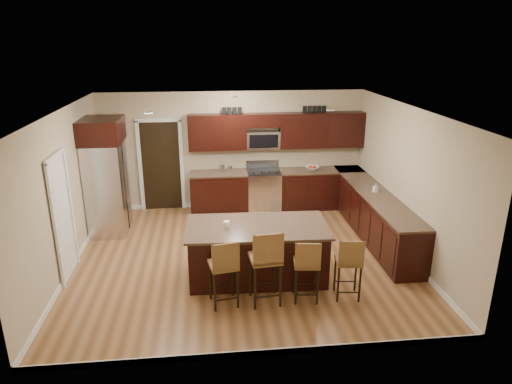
{
  "coord_description": "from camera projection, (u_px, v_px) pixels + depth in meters",
  "views": [
    {
      "loc": [
        -0.56,
        -7.5,
        3.85
      ],
      "look_at": [
        0.28,
        0.4,
        1.13
      ],
      "focal_mm": 32.0,
      "sensor_mm": 36.0,
      "label": 1
    }
  ],
  "objects": [
    {
      "name": "wall_right",
      "position": [
        408.0,
        182.0,
        8.23
      ],
      "size": [
        0.0,
        5.5,
        5.5
      ],
      "primitive_type": "plane",
      "rotation": [
        1.57,
        0.0,
        -1.57
      ],
      "color": "tan",
      "rests_on": "floor"
    },
    {
      "name": "ceiling",
      "position": [
        241.0,
        110.0,
        7.49
      ],
      "size": [
        6.0,
        6.0,
        0.0
      ],
      "primitive_type": "plane",
      "rotation": [
        3.14,
        0.0,
        0.0
      ],
      "color": "silver",
      "rests_on": "wall_back"
    },
    {
      "name": "stool_left",
      "position": [
        224.0,
        266.0,
        6.66
      ],
      "size": [
        0.47,
        0.47,
        1.08
      ],
      "rotation": [
        0.0,
        0.0,
        0.18
      ],
      "color": "olive",
      "rests_on": "floor"
    },
    {
      "name": "soap_bottle",
      "position": [
        375.0,
        188.0,
        9.01
      ],
      "size": [
        0.09,
        0.1,
        0.18
      ],
      "primitive_type": "imported",
      "rotation": [
        0.0,
        0.0,
        0.19
      ],
      "color": "#B2B2B2",
      "rests_on": "base_cabinets"
    },
    {
      "name": "stool_mid",
      "position": [
        266.0,
        259.0,
        6.69
      ],
      "size": [
        0.49,
        0.49,
        1.2
      ],
      "rotation": [
        0.0,
        0.0,
        0.09
      ],
      "color": "olive",
      "rests_on": "floor"
    },
    {
      "name": "island",
      "position": [
        257.0,
        253.0,
        7.59
      ],
      "size": [
        2.34,
        1.28,
        0.92
      ],
      "rotation": [
        0.0,
        0.0,
        -0.03
      ],
      "color": "black",
      "rests_on": "floor"
    },
    {
      "name": "letter_decor",
      "position": [
        273.0,
        110.0,
        10.14
      ],
      "size": [
        2.2,
        0.03,
        0.15
      ],
      "primitive_type": null,
      "color": "black",
      "rests_on": "upper_cabinets"
    },
    {
      "name": "wall_back",
      "position": [
        233.0,
        151.0,
        10.51
      ],
      "size": [
        6.0,
        0.0,
        6.0
      ],
      "primitive_type": "plane",
      "rotation": [
        1.57,
        0.0,
        0.0
      ],
      "color": "tan",
      "rests_on": "floor"
    },
    {
      "name": "upper_cabinets",
      "position": [
        279.0,
        130.0,
        10.3
      ],
      "size": [
        4.0,
        0.33,
        0.8
      ],
      "color": "black",
      "rests_on": "wall_back"
    },
    {
      "name": "stool_right",
      "position": [
        307.0,
        264.0,
        6.8
      ],
      "size": [
        0.42,
        0.42,
        1.02
      ],
      "rotation": [
        0.0,
        0.0,
        -0.12
      ],
      "color": "olive",
      "rests_on": "floor"
    },
    {
      "name": "floor",
      "position": [
        243.0,
        258.0,
        8.36
      ],
      "size": [
        6.0,
        6.0,
        0.0
      ],
      "primitive_type": "plane",
      "color": "#8E6038",
      "rests_on": "ground"
    },
    {
      "name": "wall_left",
      "position": [
        64.0,
        194.0,
        7.62
      ],
      "size": [
        0.0,
        5.5,
        5.5
      ],
      "primitive_type": "plane",
      "rotation": [
        1.57,
        0.0,
        1.57
      ],
      "color": "tan",
      "rests_on": "floor"
    },
    {
      "name": "range",
      "position": [
        264.0,
        190.0,
        10.58
      ],
      "size": [
        0.76,
        0.64,
        1.11
      ],
      "color": "silver",
      "rests_on": "floor"
    },
    {
      "name": "floor_mat",
      "position": [
        296.0,
        218.0,
        10.17
      ],
      "size": [
        1.09,
        0.84,
        0.01
      ],
      "primitive_type": "cube",
      "rotation": [
        0.0,
        0.0,
        0.22
      ],
      "color": "brown",
      "rests_on": "floor"
    },
    {
      "name": "pantry_door",
      "position": [
        62.0,
        219.0,
        7.45
      ],
      "size": [
        0.03,
        0.8,
        2.04
      ],
      "primitive_type": "cube",
      "color": "white",
      "rests_on": "floor"
    },
    {
      "name": "base_cabinets",
      "position": [
        326.0,
        203.0,
        9.77
      ],
      "size": [
        4.02,
        3.96,
        0.92
      ],
      "color": "black",
      "rests_on": "floor"
    },
    {
      "name": "canister_short",
      "position": [
        230.0,
        169.0,
        10.34
      ],
      "size": [
        0.11,
        0.11,
        0.15
      ],
      "primitive_type": "cylinder",
      "color": "silver",
      "rests_on": "base_cabinets"
    },
    {
      "name": "island_jar",
      "position": [
        227.0,
        224.0,
        7.37
      ],
      "size": [
        0.1,
        0.1,
        0.1
      ],
      "primitive_type": "cylinder",
      "color": "white",
      "rests_on": "island"
    },
    {
      "name": "canister_tall",
      "position": [
        222.0,
        169.0,
        10.31
      ],
      "size": [
        0.12,
        0.12,
        0.18
      ],
      "primitive_type": "cylinder",
      "color": "silver",
      "rests_on": "base_cabinets"
    },
    {
      "name": "fruit_bowl",
      "position": [
        312.0,
        168.0,
        10.54
      ],
      "size": [
        0.39,
        0.39,
        0.08
      ],
      "primitive_type": "imported",
      "rotation": [
        0.0,
        0.0,
        -0.3
      ],
      "color": "silver",
      "rests_on": "base_cabinets"
    },
    {
      "name": "doorway",
      "position": [
        161.0,
        166.0,
        10.44
      ],
      "size": [
        0.85,
        0.03,
        2.06
      ],
      "primitive_type": "cube",
      "color": "black",
      "rests_on": "floor"
    },
    {
      "name": "refrigerator",
      "position": [
        106.0,
        176.0,
        9.13
      ],
      "size": [
        0.79,
        1.0,
        2.35
      ],
      "color": "silver",
      "rests_on": "floor"
    },
    {
      "name": "microwave",
      "position": [
        263.0,
        140.0,
        10.36
      ],
      "size": [
        0.76,
        0.31,
        0.4
      ],
      "primitive_type": "cube",
      "color": "silver",
      "rests_on": "upper_cabinets"
    },
    {
      "name": "stool_extra",
      "position": [
        349.0,
        261.0,
        6.87
      ],
      "size": [
        0.42,
        0.42,
        1.02
      ],
      "rotation": [
        0.0,
        0.0,
        -0.12
      ],
      "color": "olive",
      "rests_on": "floor"
    }
  ]
}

